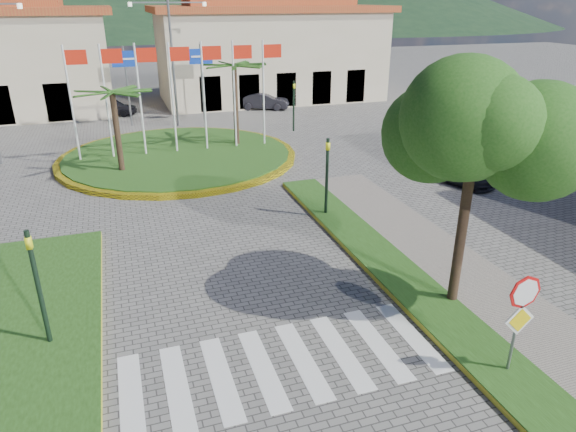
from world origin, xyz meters
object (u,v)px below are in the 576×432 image
object	(u,v)px
roundabout_island	(179,155)
car_dark_a	(111,107)
stop_sign	(521,310)
car_side_right	(459,172)
deciduous_tree	(477,124)
car_dark_b	(264,101)

from	to	relation	value
roundabout_island	car_dark_a	distance (m)	13.42
stop_sign	car_side_right	distance (m)	13.89
deciduous_tree	car_dark_a	size ratio (longest dim) A/B	1.87
car_dark_b	car_dark_a	bearing A→B (deg)	105.85
deciduous_tree	car_dark_a	bearing A→B (deg)	106.22
deciduous_tree	car_dark_b	world-z (taller)	deciduous_tree
roundabout_island	stop_sign	bearing A→B (deg)	-76.27
roundabout_island	car_side_right	size ratio (longest dim) A/B	3.51
deciduous_tree	car_side_right	distance (m)	11.92
roundabout_island	deciduous_tree	distance (m)	18.55
roundabout_island	stop_sign	world-z (taller)	roundabout_island
car_dark_b	deciduous_tree	bearing A→B (deg)	-161.81
deciduous_tree	car_dark_b	distance (m)	28.98
roundabout_island	car_dark_a	xyz separation A→B (m)	(-3.24, 13.02, 0.44)
stop_sign	roundabout_island	bearing A→B (deg)	103.73
roundabout_island	car_side_right	bearing A→B (deg)	-34.23
stop_sign	car_side_right	size ratio (longest dim) A/B	0.73
deciduous_tree	roundabout_island	bearing A→B (deg)	107.91
deciduous_tree	car_dark_a	world-z (taller)	deciduous_tree
car_side_right	stop_sign	bearing A→B (deg)	-139.53
car_dark_a	deciduous_tree	bearing A→B (deg)	-140.46
roundabout_island	stop_sign	size ratio (longest dim) A/B	4.79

